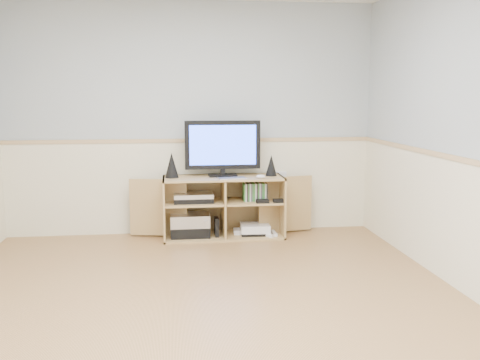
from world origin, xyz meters
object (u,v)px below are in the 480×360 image
object	(u,v)px
media_cabinet	(223,205)
game_consoles	(254,229)
monitor	(223,146)
keyboard	(232,178)

from	to	relation	value
media_cabinet	game_consoles	xyz separation A→B (m)	(0.33, -0.07, -0.26)
media_cabinet	monitor	distance (m)	0.64
media_cabinet	game_consoles	world-z (taller)	media_cabinet
monitor	keyboard	xyz separation A→B (m)	(0.07, -0.19, -0.31)
media_cabinet	game_consoles	bearing A→B (deg)	-11.86
media_cabinet	keyboard	size ratio (longest dim) A/B	6.96
media_cabinet	keyboard	xyz separation A→B (m)	(0.07, -0.20, 0.32)
monitor	game_consoles	distance (m)	0.96
monitor	keyboard	distance (m)	0.37
monitor	keyboard	size ratio (longest dim) A/B	2.80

